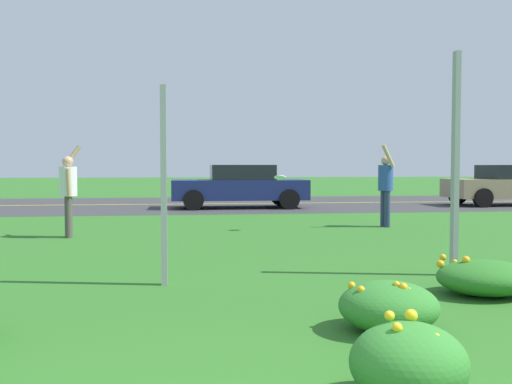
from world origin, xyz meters
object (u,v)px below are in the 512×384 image
Objects in this scene: person_catcher_blue_shirt at (385,184)px; car_navy_center_left at (240,186)px; sign_post_by_roadside at (455,164)px; car_tan_leftmost at (511,185)px; person_thrower_white_shirt at (68,189)px; sign_post_near_path at (164,186)px; frisbee_white at (280,177)px.

person_catcher_blue_shirt is 0.42× the size of car_navy_center_left.
car_tan_leftmost is (8.21, 11.95, -0.69)m from sign_post_by_roadside.
person_catcher_blue_shirt reaches higher than person_thrower_white_shirt.
sign_post_by_roadside is at bearing 1.73° from sign_post_near_path.
person_catcher_blue_shirt is at bearing 49.93° from sign_post_near_path.
frisbee_white is at bearing -144.83° from car_tan_leftmost.
person_thrower_white_shirt is at bearing -119.34° from car_navy_center_left.
sign_post_by_roadside is 0.64× the size of car_tan_leftmost.
car_navy_center_left is (-2.76, 6.28, -0.25)m from person_catcher_blue_shirt.
sign_post_by_roadside is 0.64× the size of car_navy_center_left.
car_navy_center_left is at bearing 60.66° from person_thrower_white_shirt.
sign_post_by_roadside is 12.07m from car_navy_center_left.
person_thrower_white_shirt is 6.97m from person_catcher_blue_shirt.
sign_post_by_roadside is 5.37m from frisbee_white.
person_thrower_white_shirt reaches higher than car_tan_leftmost.
person_thrower_white_shirt reaches higher than car_navy_center_left.
sign_post_by_roadside reaches higher than sign_post_near_path.
sign_post_near_path is 7.55m from person_catcher_blue_shirt.
frisbee_white is at bearing 104.91° from sign_post_by_roadside.
person_thrower_white_shirt is 4.37m from frisbee_white.
sign_post_near_path reaches higher than car_navy_center_left.
car_tan_leftmost is (13.92, 7.34, -0.22)m from person_thrower_white_shirt.
sign_post_near_path is 0.52× the size of car_navy_center_left.
sign_post_near_path reaches higher than person_thrower_white_shirt.
sign_post_near_path is 0.52× the size of car_tan_leftmost.
sign_post_near_path is 5.77m from frisbee_white.
person_thrower_white_shirt is 7.16× the size of frisbee_white.
sign_post_by_roadside is at bearing -82.44° from car_navy_center_left.
car_navy_center_left is (-0.20, 6.76, -0.42)m from frisbee_white.
car_tan_leftmost is at bearing 45.39° from sign_post_near_path.
car_navy_center_left is (-9.80, 0.00, 0.00)m from car_tan_leftmost.
car_navy_center_left is (-1.58, 11.95, -0.69)m from sign_post_by_roadside.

